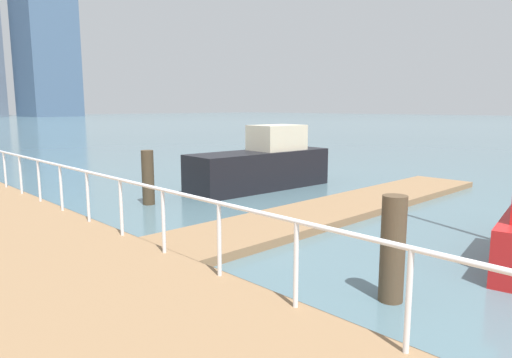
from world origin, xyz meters
TOP-DOWN VIEW (x-y plane):
  - ground_plane at (0.00, 20.00)m, footprint 300.00×300.00m
  - floating_dock at (2.85, 9.67)m, footprint 12.70×2.00m
  - boardwalk_railing at (-3.15, 10.30)m, footprint 0.06×31.32m
  - dock_piling_0 at (-0.39, 14.00)m, footprint 0.34×0.34m
  - dock_piling_1 at (-1.34, 5.80)m, footprint 0.35×0.35m
  - moored_boat_1 at (3.79, 13.60)m, footprint 5.30×1.86m

SIDE VIEW (x-z plane):
  - ground_plane at x=0.00m, z-range 0.00..0.00m
  - floating_dock at x=2.85m, z-range 0.00..0.18m
  - dock_piling_1 at x=-1.34m, z-range 0.00..1.54m
  - dock_piling_0 at x=-0.39m, z-range 0.00..1.55m
  - moored_boat_1 at x=3.79m, z-range -0.26..1.88m
  - boardwalk_railing at x=-3.15m, z-range 0.68..1.76m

